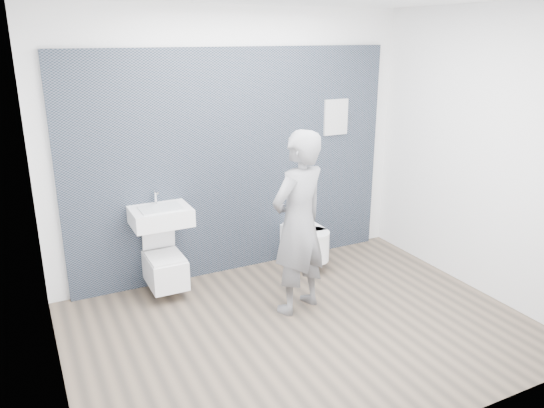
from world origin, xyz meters
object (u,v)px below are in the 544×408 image
washbasin (161,216)px  toilet_square (165,268)px  toilet_rounded (307,242)px  visitor (298,223)px

washbasin → toilet_square: bearing=-90.0°
toilet_rounded → visitor: (-0.56, -0.78, 0.57)m
toilet_square → washbasin: bearing=90.0°
washbasin → toilet_square: size_ratio=0.83×
washbasin → toilet_rounded: 1.70m
toilet_rounded → visitor: size_ratio=0.36×
washbasin → toilet_rounded: size_ratio=0.92×
toilet_square → toilet_rounded: bearing=-2.3°
toilet_square → visitor: bearing=-39.1°
washbasin → visitor: 1.37m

